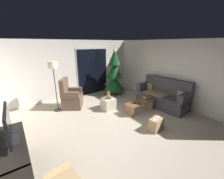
% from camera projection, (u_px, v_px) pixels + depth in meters
% --- Properties ---
extents(ground_plane, '(7.00, 7.00, 0.00)m').
position_uv_depth(ground_plane, '(115.00, 124.00, 4.40)').
color(ground_plane, '#B2A38E').
extents(wall_back, '(5.72, 0.12, 2.50)m').
position_uv_depth(wall_back, '(74.00, 69.00, 6.40)').
color(wall_back, silver).
rests_on(wall_back, ground).
extents(wall_right, '(0.12, 6.00, 2.50)m').
position_uv_depth(wall_right, '(174.00, 73.00, 5.60)').
color(wall_right, silver).
rests_on(wall_right, ground).
extents(patio_door_frame, '(1.60, 0.02, 2.20)m').
position_uv_depth(patio_door_frame, '(93.00, 71.00, 6.88)').
color(patio_door_frame, silver).
rests_on(patio_door_frame, ground).
extents(patio_door_glass, '(1.50, 0.02, 2.10)m').
position_uv_depth(patio_door_glass, '(93.00, 72.00, 6.88)').
color(patio_door_glass, black).
rests_on(patio_door_glass, ground).
extents(couch, '(0.92, 1.99, 1.08)m').
position_uv_depth(couch, '(163.00, 96.00, 5.57)').
color(couch, '#3D3D42').
rests_on(couch, ground).
extents(coffee_table, '(1.10, 0.40, 0.38)m').
position_uv_depth(coffee_table, '(140.00, 105.00, 5.13)').
color(coffee_table, olive).
rests_on(coffee_table, ground).
extents(remote_silver, '(0.11, 0.16, 0.02)m').
position_uv_depth(remote_silver, '(145.00, 101.00, 5.12)').
color(remote_silver, '#ADADB2').
rests_on(remote_silver, coffee_table).
extents(remote_graphite, '(0.11, 0.16, 0.02)m').
position_uv_depth(remote_graphite, '(140.00, 103.00, 4.95)').
color(remote_graphite, '#333338').
rests_on(remote_graphite, coffee_table).
extents(remote_black, '(0.15, 0.13, 0.02)m').
position_uv_depth(remote_black, '(134.00, 103.00, 4.95)').
color(remote_black, black).
rests_on(remote_black, coffee_table).
extents(book_stack, '(0.28, 0.22, 0.10)m').
position_uv_depth(book_stack, '(146.00, 98.00, 5.32)').
color(book_stack, '#6B3D7A').
rests_on(book_stack, coffee_table).
extents(cell_phone, '(0.10, 0.16, 0.01)m').
position_uv_depth(cell_phone, '(147.00, 96.00, 5.31)').
color(cell_phone, black).
rests_on(cell_phone, book_stack).
extents(christmas_tree, '(0.95, 0.95, 2.16)m').
position_uv_depth(christmas_tree, '(114.00, 75.00, 6.71)').
color(christmas_tree, '#4C1E19').
rests_on(christmas_tree, ground).
extents(armchair, '(0.95, 0.94, 1.13)m').
position_uv_depth(armchair, '(71.00, 97.00, 5.44)').
color(armchair, brown).
rests_on(armchair, ground).
extents(floor_lamp, '(0.32, 0.32, 1.78)m').
position_uv_depth(floor_lamp, '(53.00, 70.00, 4.84)').
color(floor_lamp, '#2D2D30').
rests_on(floor_lamp, ground).
extents(media_shelf, '(0.40, 1.40, 0.74)m').
position_uv_depth(media_shelf, '(15.00, 163.00, 2.54)').
color(media_shelf, black).
rests_on(media_shelf, ground).
extents(television, '(0.21, 0.84, 0.61)m').
position_uv_depth(television, '(8.00, 126.00, 2.39)').
color(television, black).
rests_on(television, media_shelf).
extents(ottoman, '(0.44, 0.44, 0.42)m').
position_uv_depth(ottoman, '(108.00, 104.00, 5.35)').
color(ottoman, beige).
rests_on(ottoman, ground).
extents(teddy_bear_chestnut, '(0.21, 0.21, 0.29)m').
position_uv_depth(teddy_bear_chestnut, '(108.00, 95.00, 5.25)').
color(teddy_bear_chestnut, brown).
rests_on(teddy_bear_chestnut, ottoman).
extents(cardboard_box_taped_mid_floor, '(0.48, 0.32, 0.36)m').
position_uv_depth(cardboard_box_taped_mid_floor, '(156.00, 124.00, 4.07)').
color(cardboard_box_taped_mid_floor, tan).
rests_on(cardboard_box_taped_mid_floor, ground).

